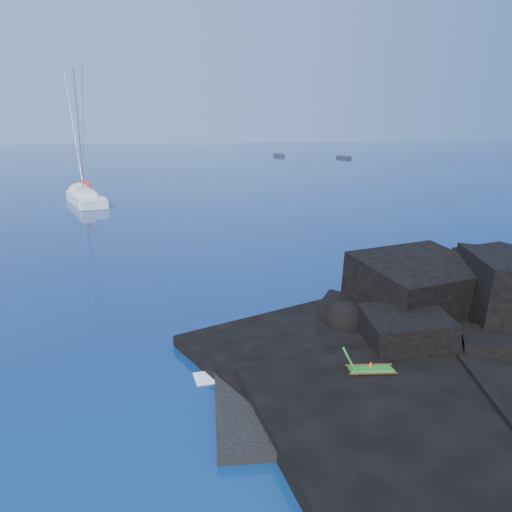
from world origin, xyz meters
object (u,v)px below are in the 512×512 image
Objects in this scene: sailboat at (86,203)px; deck_chair at (371,363)px; marker_cone at (370,369)px; distant_boat_a at (279,156)px; sunbather at (355,394)px; distant_boat_b at (344,158)px.

deck_chair is (14.73, -44.06, 0.93)m from sailboat.
deck_chair is 0.35m from marker_cone.
distant_boat_a is at bearing 77.64° from marker_cone.
sunbather is 112.62m from distant_boat_b.
deck_chair reaches higher than distant_boat_a.
marker_cone is (0.06, 0.17, -0.30)m from deck_chair.
marker_cone reaches higher than sunbather.
sunbather is at bearing -107.26° from distant_boat_a.
deck_chair is 3.04× the size of marker_cone.
distant_boat_b is at bearing 46.98° from sunbather.
sunbather is at bearing -123.98° from deck_chair.
marker_cone is at bearing -106.89° from distant_boat_a.
distant_boat_b is (13.88, -10.76, 0.00)m from distant_boat_a.
distant_boat_a is 17.56m from distant_boat_b.
sunbather is 2.90× the size of marker_cone.
sailboat is 80.65m from distant_boat_b.
deck_chair reaches higher than marker_cone.
distant_boat_a is at bearing 127.53° from distant_boat_b.
deck_chair reaches higher than distant_boat_b.
sailboat is 46.46m from deck_chair.
sailboat is at bearing -123.94° from distant_boat_a.
marker_cone is at bearing 27.51° from sunbather.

